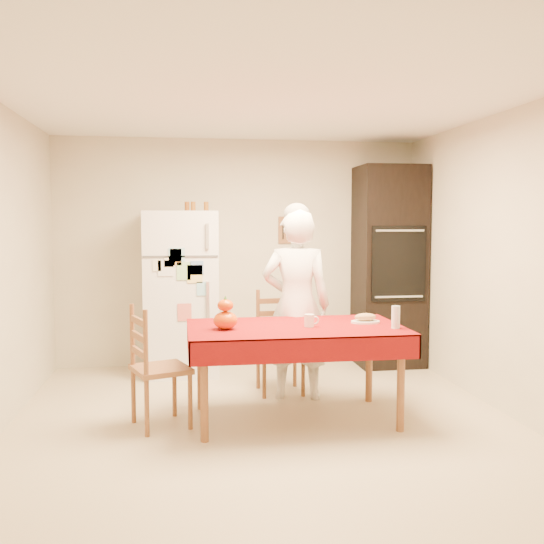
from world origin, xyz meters
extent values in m
plane|color=#C6B18F|center=(0.00, 0.00, 0.00)|extent=(4.50, 4.50, 0.00)
cube|color=beige|center=(0.00, 2.25, 1.25)|extent=(4.00, 0.02, 2.50)
cube|color=beige|center=(0.00, -2.25, 1.25)|extent=(4.00, 0.02, 2.50)
cube|color=beige|center=(2.00, 0.00, 1.25)|extent=(0.02, 4.50, 2.50)
cube|color=white|center=(0.00, 0.00, 2.50)|extent=(4.00, 4.50, 0.02)
cube|color=brown|center=(0.55, 2.23, 1.50)|extent=(0.22, 0.02, 0.30)
cube|color=white|center=(-0.65, 1.88, 0.85)|extent=(0.75, 0.70, 1.70)
cube|color=silver|center=(-0.39, 1.51, 1.45)|extent=(0.03, 0.03, 0.25)
cube|color=silver|center=(-0.39, 1.51, 0.70)|extent=(0.03, 0.03, 0.60)
cube|color=black|center=(1.63, 1.93, 1.10)|extent=(0.70, 0.60, 2.20)
cube|color=black|center=(1.63, 1.62, 1.15)|extent=(0.59, 0.02, 0.80)
cylinder|color=brown|center=(-0.49, -0.19, 0.35)|extent=(0.06, 0.06, 0.71)
cylinder|color=brown|center=(-0.49, 0.59, 0.35)|extent=(0.06, 0.06, 0.71)
cylinder|color=brown|center=(0.99, -0.19, 0.35)|extent=(0.06, 0.06, 0.71)
cylinder|color=brown|center=(0.99, 0.59, 0.35)|extent=(0.06, 0.06, 0.71)
cube|color=brown|center=(0.25, 0.20, 0.73)|extent=(1.60, 0.90, 0.04)
cube|color=#61050C|center=(0.25, 0.20, 0.76)|extent=(1.70, 1.00, 0.01)
cylinder|color=brown|center=(0.08, 0.82, 0.21)|extent=(0.04, 0.04, 0.43)
cylinder|color=brown|center=(0.07, 1.16, 0.21)|extent=(0.04, 0.04, 0.43)
cylinder|color=brown|center=(0.44, 0.83, 0.21)|extent=(0.04, 0.04, 0.43)
cylinder|color=brown|center=(0.43, 1.17, 0.21)|extent=(0.04, 0.04, 0.43)
cube|color=brown|center=(0.26, 0.99, 0.45)|extent=(0.43, 0.42, 0.04)
cube|color=brown|center=(0.25, 1.16, 0.70)|extent=(0.36, 0.04, 0.50)
cylinder|color=brown|center=(-0.59, 0.09, 0.21)|extent=(0.04, 0.04, 0.43)
cylinder|color=brown|center=(-0.91, -0.02, 0.21)|extent=(0.04, 0.04, 0.43)
cylinder|color=brown|center=(-0.71, 0.43, 0.21)|extent=(0.04, 0.04, 0.43)
cylinder|color=brown|center=(-1.03, 0.32, 0.21)|extent=(0.04, 0.04, 0.43)
cube|color=brown|center=(-0.81, 0.20, 0.45)|extent=(0.52, 0.53, 0.04)
cube|color=brown|center=(-0.97, 0.15, 0.70)|extent=(0.15, 0.35, 0.50)
imported|color=white|center=(0.37, 0.80, 0.85)|extent=(0.69, 0.52, 1.70)
cylinder|color=white|center=(0.35, 0.15, 0.81)|extent=(0.08, 0.08, 0.10)
ellipsoid|color=#D45005|center=(-0.31, 0.14, 0.83)|extent=(0.19, 0.19, 0.14)
ellipsoid|color=#D55E05|center=(-0.31, 0.14, 0.95)|extent=(0.12, 0.12, 0.09)
cylinder|color=silver|center=(1.00, -0.02, 0.85)|extent=(0.07, 0.07, 0.18)
cylinder|color=white|center=(0.84, 0.26, 0.77)|extent=(0.24, 0.24, 0.02)
ellipsoid|color=#996D4B|center=(0.84, 0.26, 0.81)|extent=(0.18, 0.10, 0.06)
cylinder|color=brown|center=(-0.58, 1.93, 1.75)|extent=(0.05, 0.05, 0.10)
cylinder|color=#94561A|center=(-0.51, 1.93, 1.75)|extent=(0.05, 0.05, 0.10)
cylinder|color=#90541A|center=(-0.38, 1.93, 1.75)|extent=(0.05, 0.05, 0.10)
camera|label=1|loc=(-0.65, -4.49, 1.59)|focal=40.00mm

